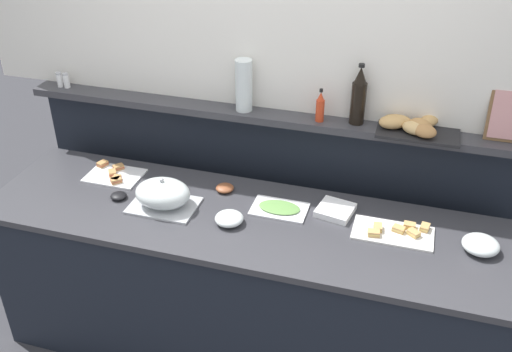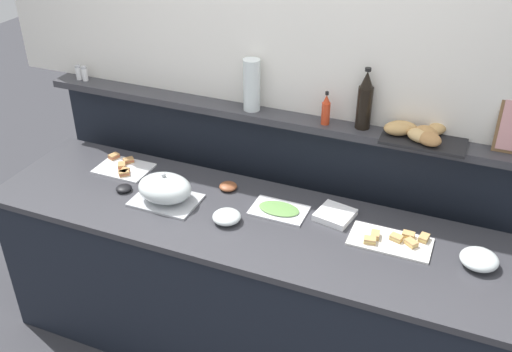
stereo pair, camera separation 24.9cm
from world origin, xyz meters
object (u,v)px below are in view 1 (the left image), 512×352
at_px(bread_basket, 414,126).
at_px(salt_shaker, 60,80).
at_px(glass_bowl_medium, 229,219).
at_px(wine_bottle_dark, 359,97).
at_px(sandwich_platter_front, 114,175).
at_px(cold_cuts_platter, 279,208).
at_px(sandwich_platter_rear, 395,232).
at_px(napkin_stack, 335,210).
at_px(hot_sauce_bottle, 320,107).
at_px(condiment_bowl_red, 225,188).
at_px(condiment_bowl_teal, 119,196).
at_px(serving_cloche, 163,194).
at_px(water_carafe, 244,85).
at_px(glass_bowl_large, 481,245).
at_px(pepper_shaker, 66,80).

bearing_deg(bread_basket, salt_shaker, 179.46).
relative_size(glass_bowl_medium, wine_bottle_dark, 0.45).
bearing_deg(bread_basket, sandwich_platter_front, -169.95).
height_order(wine_bottle_dark, salt_shaker, wine_bottle_dark).
bearing_deg(cold_cuts_platter, wine_bottle_dark, 50.07).
bearing_deg(sandwich_platter_front, wine_bottle_dark, 13.69).
height_order(sandwich_platter_rear, glass_bowl_medium, glass_bowl_medium).
xyz_separation_m(napkin_stack, hot_sauce_bottle, (-0.16, 0.28, 0.42)).
xyz_separation_m(wine_bottle_dark, bread_basket, (0.29, -0.03, -0.11)).
xyz_separation_m(sandwich_platter_front, glass_bowl_medium, (0.75, -0.24, 0.01)).
xyz_separation_m(glass_bowl_medium, condiment_bowl_red, (-0.12, 0.27, -0.01)).
bearing_deg(sandwich_platter_rear, sandwich_platter_front, 176.65).
bearing_deg(napkin_stack, sandwich_platter_rear, -16.46).
bearing_deg(condiment_bowl_teal, hot_sauce_bottle, 26.25).
bearing_deg(bread_basket, condiment_bowl_red, -165.38).
distance_m(serving_cloche, water_carafe, 0.71).
relative_size(glass_bowl_medium, napkin_stack, 0.83).
relative_size(glass_bowl_medium, condiment_bowl_teal, 1.67).
distance_m(condiment_bowl_teal, wine_bottle_dark, 1.33).
height_order(sandwich_platter_rear, cold_cuts_platter, sandwich_platter_rear).
xyz_separation_m(condiment_bowl_teal, napkin_stack, (1.11, 0.19, 0.00)).
distance_m(cold_cuts_platter, bread_basket, 0.78).
xyz_separation_m(glass_bowl_large, condiment_bowl_teal, (-1.79, -0.08, -0.02)).
bearing_deg(glass_bowl_large, glass_bowl_medium, -173.84).
bearing_deg(sandwich_platter_front, salt_shaker, 147.23).
height_order(sandwich_platter_front, wine_bottle_dark, wine_bottle_dark).
xyz_separation_m(sandwich_platter_rear, condiment_bowl_red, (-0.90, 0.13, 0.01)).
height_order(serving_cloche, glass_bowl_large, serving_cloche).
bearing_deg(hot_sauce_bottle, water_carafe, 177.60).
xyz_separation_m(condiment_bowl_teal, bread_basket, (1.42, 0.47, 0.38)).
height_order(cold_cuts_platter, wine_bottle_dark, wine_bottle_dark).
bearing_deg(hot_sauce_bottle, pepper_shaker, 179.33).
xyz_separation_m(sandwich_platter_rear, napkin_stack, (-0.30, 0.09, 0.01)).
relative_size(hot_sauce_bottle, salt_shaker, 2.02).
height_order(condiment_bowl_teal, condiment_bowl_red, condiment_bowl_red).
bearing_deg(sandwich_platter_front, bread_basket, 10.05).
xyz_separation_m(sandwich_platter_rear, pepper_shaker, (-1.95, 0.38, 0.39)).
relative_size(sandwich_platter_front, condiment_bowl_teal, 3.56).
relative_size(sandwich_platter_front, wine_bottle_dark, 0.95).
relative_size(serving_cloche, pepper_shaker, 3.91).
distance_m(serving_cloche, hot_sauce_bottle, 0.91).
bearing_deg(water_carafe, cold_cuts_platter, -49.78).
bearing_deg(glass_bowl_medium, condiment_bowl_teal, 175.96).
bearing_deg(water_carafe, salt_shaker, 180.00).
bearing_deg(hot_sauce_bottle, glass_bowl_large, -24.63).
relative_size(condiment_bowl_red, pepper_shaker, 1.11).
height_order(condiment_bowl_red, salt_shaker, salt_shaker).
bearing_deg(serving_cloche, hot_sauce_bottle, 34.27).
xyz_separation_m(sandwich_platter_rear, sandwich_platter_front, (-1.54, 0.09, -0.00)).
bearing_deg(bread_basket, serving_cloche, -158.04).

